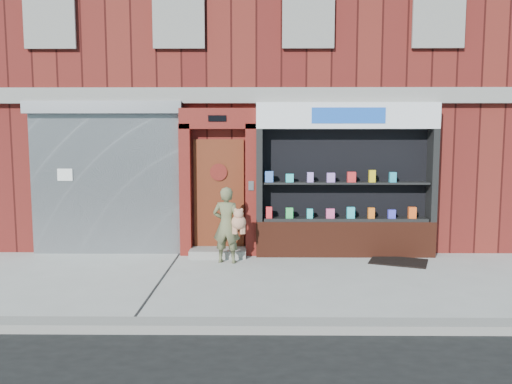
{
  "coord_description": "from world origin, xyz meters",
  "views": [
    {
      "loc": [
        0.09,
        -7.95,
        2.31
      ],
      "look_at": [
        0.0,
        1.0,
        1.35
      ],
      "focal_mm": 35.0,
      "sensor_mm": 36.0,
      "label": 1
    }
  ],
  "objects": [
    {
      "name": "pharmacy_bay",
      "position": [
        1.75,
        1.81,
        1.37
      ],
      "size": [
        3.5,
        0.41,
        3.0
      ],
      "color": "#512013",
      "rests_on": "ground"
    },
    {
      "name": "curb",
      "position": [
        0.0,
        -2.15,
        0.06
      ],
      "size": [
        60.0,
        0.3,
        0.12
      ],
      "primitive_type": "cube",
      "color": "gray",
      "rests_on": "ground"
    },
    {
      "name": "red_door_bay",
      "position": [
        -0.75,
        1.86,
        1.46
      ],
      "size": [
        1.52,
        0.58,
        2.9
      ],
      "color": "#59130F",
      "rests_on": "ground"
    },
    {
      "name": "shutter_bay",
      "position": [
        -3.0,
        1.93,
        1.72
      ],
      "size": [
        3.1,
        0.3,
        3.04
      ],
      "color": "gray",
      "rests_on": "ground"
    },
    {
      "name": "doormat",
      "position": [
        2.68,
        1.26,
        0.01
      ],
      "size": [
        1.21,
        1.04,
        0.03
      ],
      "primitive_type": "cube",
      "rotation": [
        0.0,
        0.0,
        -0.38
      ],
      "color": "black",
      "rests_on": "ground"
    },
    {
      "name": "ground",
      "position": [
        0.0,
        0.0,
        0.0
      ],
      "size": [
        80.0,
        80.0,
        0.0
      ],
      "primitive_type": "plane",
      "color": "#9E9E99",
      "rests_on": "ground"
    },
    {
      "name": "building",
      "position": [
        -0.0,
        5.99,
        4.0
      ],
      "size": [
        12.0,
        8.16,
        8.0
      ],
      "color": "#561613",
      "rests_on": "ground"
    },
    {
      "name": "woman",
      "position": [
        -0.52,
        1.19,
        0.72
      ],
      "size": [
        0.66,
        0.45,
        1.43
      ],
      "color": "#5C5F3F",
      "rests_on": "ground"
    }
  ]
}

